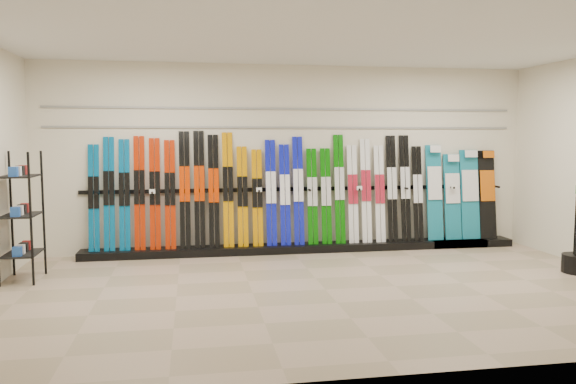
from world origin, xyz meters
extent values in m
plane|color=gray|center=(0.00, 0.00, 0.00)|extent=(8.00, 8.00, 0.00)
plane|color=beige|center=(0.00, 2.50, 1.50)|extent=(8.00, 0.00, 8.00)
plane|color=silver|center=(0.00, 0.00, 3.00)|extent=(8.00, 8.00, 0.00)
cube|color=black|center=(0.22, 2.28, 0.06)|extent=(8.00, 0.40, 0.12)
cube|color=#025589|center=(-3.05, 2.34, 0.93)|extent=(0.17, 0.24, 1.62)
cube|color=#025589|center=(-2.83, 2.35, 0.98)|extent=(0.17, 0.26, 1.73)
cube|color=#025589|center=(-2.60, 2.35, 0.97)|extent=(0.17, 0.25, 1.69)
cube|color=#AA2002|center=(-2.38, 2.35, 0.99)|extent=(0.17, 0.26, 1.74)
cube|color=#AA2002|center=(-2.15, 2.35, 0.98)|extent=(0.17, 0.26, 1.71)
cube|color=#AA2002|center=(-1.92, 2.35, 0.96)|extent=(0.17, 0.25, 1.68)
cube|color=black|center=(-1.69, 2.36, 1.03)|extent=(0.17, 0.27, 1.82)
cube|color=black|center=(-1.47, 2.36, 1.03)|extent=(0.17, 0.27, 1.83)
cube|color=black|center=(-1.24, 2.35, 1.00)|extent=(0.17, 0.26, 1.76)
cube|color=#CB8200|center=(-1.02, 2.36, 1.02)|extent=(0.17, 0.27, 1.80)
cube|color=#CB8200|center=(-0.79, 2.34, 0.91)|extent=(0.17, 0.24, 1.58)
cube|color=#CB8200|center=(-0.56, 2.34, 0.88)|extent=(0.17, 0.23, 1.53)
cube|color=#0E16B9|center=(-0.34, 2.35, 0.96)|extent=(0.17, 0.25, 1.68)
cube|color=#0E16B9|center=(-0.11, 2.34, 0.92)|extent=(0.17, 0.24, 1.61)
cube|color=#0E16B9|center=(0.11, 2.35, 0.99)|extent=(0.17, 0.26, 1.73)
cube|color=#086204|center=(0.34, 2.34, 0.89)|extent=(0.17, 0.23, 1.54)
cube|color=#086204|center=(0.57, 2.34, 0.89)|extent=(0.17, 0.23, 1.54)
cube|color=#086204|center=(0.79, 2.35, 1.00)|extent=(0.17, 0.26, 1.77)
cube|color=silver|center=(1.02, 2.34, 0.92)|extent=(0.17, 0.24, 1.59)
cube|color=silver|center=(1.25, 2.35, 0.97)|extent=(0.17, 0.25, 1.69)
cube|color=silver|center=(1.48, 2.34, 0.91)|extent=(0.17, 0.24, 1.59)
cube|color=black|center=(1.69, 2.35, 0.99)|extent=(0.17, 0.26, 1.75)
cube|color=black|center=(1.93, 2.35, 1.00)|extent=(0.17, 0.26, 1.76)
cube|color=black|center=(2.14, 2.34, 0.91)|extent=(0.17, 0.24, 1.57)
cube|color=#14728C|center=(2.45, 2.36, 0.91)|extent=(0.27, 0.25, 1.59)
cube|color=#14728C|center=(2.77, 2.35, 0.84)|extent=(0.28, 0.22, 1.44)
cube|color=#14728C|center=(3.09, 2.36, 0.87)|extent=(0.32, 0.23, 1.51)
cube|color=black|center=(3.41, 2.36, 0.87)|extent=(0.29, 0.23, 1.50)
cube|color=black|center=(-3.75, 1.10, 0.83)|extent=(0.40, 0.60, 1.66)
cylinder|color=black|center=(3.59, 0.31, 0.61)|extent=(0.08, 0.15, 1.17)
cylinder|color=black|center=(3.56, 0.29, 0.61)|extent=(0.05, 0.07, 1.18)
cube|color=gray|center=(0.00, 2.48, 2.00)|extent=(7.60, 0.02, 0.03)
cube|color=gray|center=(0.00, 2.48, 2.30)|extent=(7.60, 0.02, 0.03)
camera|label=1|loc=(-1.58, -6.49, 1.85)|focal=35.00mm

